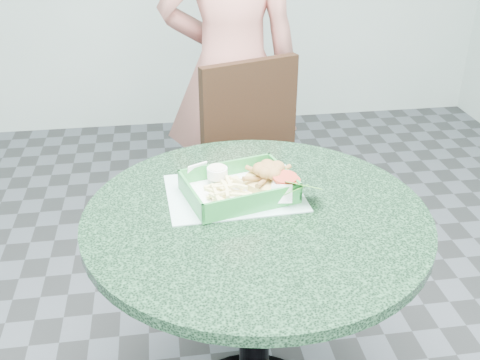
{
  "coord_description": "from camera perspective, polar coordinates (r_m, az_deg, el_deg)",
  "views": [
    {
      "loc": [
        -0.23,
        -1.22,
        1.54
      ],
      "look_at": [
        -0.03,
        0.1,
        0.81
      ],
      "focal_mm": 42.0,
      "sensor_mm": 36.0,
      "label": 1
    }
  ],
  "objects": [
    {
      "name": "cafe_table",
      "position": [
        1.57,
        1.58,
        -9.14
      ],
      "size": [
        0.9,
        0.9,
        0.75
      ],
      "color": "black",
      "rests_on": "floor"
    },
    {
      "name": "dining_chair",
      "position": [
        2.2,
        1.37,
        1.31
      ],
      "size": [
        0.41,
        0.41,
        0.93
      ],
      "rotation": [
        0.0,
        0.0,
        0.33
      ],
      "color": "#34180C",
      "rests_on": "floor"
    },
    {
      "name": "diner_person",
      "position": [
        2.4,
        -0.9,
        12.64
      ],
      "size": [
        0.65,
        0.44,
        1.76
      ],
      "primitive_type": "imported",
      "rotation": [
        0.0,
        0.0,
        3.12
      ],
      "color": "#BD7166",
      "rests_on": "floor"
    },
    {
      "name": "placemat",
      "position": [
        1.55,
        -0.58,
        -1.95
      ],
      "size": [
        0.38,
        0.29,
        0.0
      ],
      "primitive_type": "cube",
      "rotation": [
        0.0,
        0.0,
        0.05
      ],
      "color": "#A4CFC9",
      "rests_on": "cafe_table"
    },
    {
      "name": "food_basket",
      "position": [
        1.53,
        -0.14,
        -1.73
      ],
      "size": [
        0.28,
        0.2,
        0.06
      ],
      "rotation": [
        0.0,
        0.0,
        0.25
      ],
      "color": "#268839",
      "rests_on": "placemat"
    },
    {
      "name": "crab_sandwich",
      "position": [
        1.53,
        3.18,
        -0.38
      ],
      "size": [
        0.13,
        0.13,
        0.08
      ],
      "rotation": [
        0.0,
        0.0,
        -0.17
      ],
      "color": "tan",
      "rests_on": "food_basket"
    },
    {
      "name": "fries_pile",
      "position": [
        1.51,
        -1.53,
        -1.27
      ],
      "size": [
        0.1,
        0.11,
        0.04
      ],
      "primitive_type": null,
      "rotation": [
        0.0,
        0.0,
        -0.03
      ],
      "color": "#FFED95",
      "rests_on": "food_basket"
    },
    {
      "name": "sauce_ramekin",
      "position": [
        1.57,
        -1.81,
        0.39
      ],
      "size": [
        0.06,
        0.06,
        0.03
      ],
      "rotation": [
        0.0,
        0.0,
        -0.07
      ],
      "color": "white",
      "rests_on": "food_basket"
    },
    {
      "name": "garnish_cup",
      "position": [
        1.48,
        4.97,
        -1.76
      ],
      "size": [
        0.12,
        0.12,
        0.05
      ],
      "rotation": [
        0.0,
        0.0,
        0.11
      ],
      "color": "white",
      "rests_on": "food_basket"
    }
  ]
}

